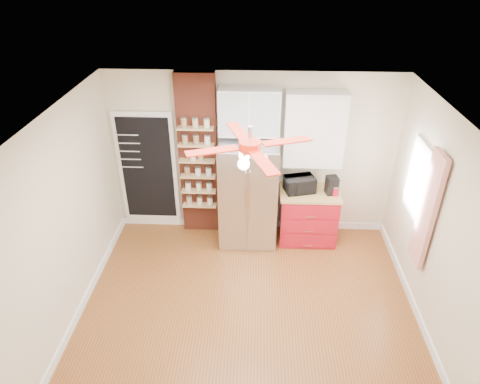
{
  "coord_description": "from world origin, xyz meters",
  "views": [
    {
      "loc": [
        0.08,
        -4.14,
        4.31
      ],
      "look_at": [
        -0.15,
        0.9,
        1.33
      ],
      "focal_mm": 32.0,
      "sensor_mm": 36.0,
      "label": 1
    }
  ],
  "objects_px": {
    "ceiling_fan": "(250,146)",
    "fridge": "(248,193)",
    "toaster_oven": "(299,184)",
    "canister_left": "(335,191)",
    "red_cabinet": "(308,215)",
    "coffee_maker": "(332,185)",
    "pantry_jar_oats": "(193,156)"
  },
  "relations": [
    {
      "from": "ceiling_fan",
      "to": "pantry_jar_oats",
      "type": "distance_m",
      "value": 2.21
    },
    {
      "from": "fridge",
      "to": "pantry_jar_oats",
      "type": "bearing_deg",
      "value": 171.45
    },
    {
      "from": "ceiling_fan",
      "to": "coffee_maker",
      "type": "distance_m",
      "value": 2.48
    },
    {
      "from": "red_cabinet",
      "to": "ceiling_fan",
      "type": "relative_size",
      "value": 0.67
    },
    {
      "from": "toaster_oven",
      "to": "red_cabinet",
      "type": "bearing_deg",
      "value": -19.42
    },
    {
      "from": "coffee_maker",
      "to": "ceiling_fan",
      "type": "bearing_deg",
      "value": -138.25
    },
    {
      "from": "ceiling_fan",
      "to": "coffee_maker",
      "type": "bearing_deg",
      "value": 53.07
    },
    {
      "from": "fridge",
      "to": "ceiling_fan",
      "type": "distance_m",
      "value": 2.25
    },
    {
      "from": "fridge",
      "to": "pantry_jar_oats",
      "type": "distance_m",
      "value": 1.04
    },
    {
      "from": "toaster_oven",
      "to": "pantry_jar_oats",
      "type": "relative_size",
      "value": 3.25
    },
    {
      "from": "fridge",
      "to": "red_cabinet",
      "type": "bearing_deg",
      "value": 2.95
    },
    {
      "from": "canister_left",
      "to": "pantry_jar_oats",
      "type": "bearing_deg",
      "value": 175.49
    },
    {
      "from": "pantry_jar_oats",
      "to": "coffee_maker",
      "type": "bearing_deg",
      "value": -2.97
    },
    {
      "from": "red_cabinet",
      "to": "coffee_maker",
      "type": "height_order",
      "value": "coffee_maker"
    },
    {
      "from": "red_cabinet",
      "to": "coffee_maker",
      "type": "distance_m",
      "value": 0.67
    },
    {
      "from": "fridge",
      "to": "pantry_jar_oats",
      "type": "relative_size",
      "value": 12.6
    },
    {
      "from": "red_cabinet",
      "to": "pantry_jar_oats",
      "type": "height_order",
      "value": "pantry_jar_oats"
    },
    {
      "from": "coffee_maker",
      "to": "canister_left",
      "type": "xyz_separation_m",
      "value": [
        0.05,
        -0.06,
        -0.07
      ]
    },
    {
      "from": "red_cabinet",
      "to": "ceiling_fan",
      "type": "height_order",
      "value": "ceiling_fan"
    },
    {
      "from": "red_cabinet",
      "to": "fridge",
      "type": "bearing_deg",
      "value": -177.05
    },
    {
      "from": "ceiling_fan",
      "to": "fridge",
      "type": "bearing_deg",
      "value": 91.76
    },
    {
      "from": "toaster_oven",
      "to": "canister_left",
      "type": "distance_m",
      "value": 0.56
    },
    {
      "from": "fridge",
      "to": "toaster_oven",
      "type": "distance_m",
      "value": 0.81
    },
    {
      "from": "toaster_oven",
      "to": "fridge",
      "type": "bearing_deg",
      "value": 168.05
    },
    {
      "from": "red_cabinet",
      "to": "canister_left",
      "type": "xyz_separation_m",
      "value": [
        0.37,
        -0.09,
        0.52
      ]
    },
    {
      "from": "toaster_oven",
      "to": "canister_left",
      "type": "xyz_separation_m",
      "value": [
        0.54,
        -0.1,
        -0.05
      ]
    },
    {
      "from": "toaster_oven",
      "to": "pantry_jar_oats",
      "type": "height_order",
      "value": "pantry_jar_oats"
    },
    {
      "from": "ceiling_fan",
      "to": "coffee_maker",
      "type": "height_order",
      "value": "ceiling_fan"
    },
    {
      "from": "fridge",
      "to": "toaster_oven",
      "type": "xyz_separation_m",
      "value": [
        0.8,
        0.06,
        0.15
      ]
    },
    {
      "from": "pantry_jar_oats",
      "to": "canister_left",
      "type": "bearing_deg",
      "value": -4.51
    },
    {
      "from": "fridge",
      "to": "pantry_jar_oats",
      "type": "height_order",
      "value": "fridge"
    },
    {
      "from": "red_cabinet",
      "to": "toaster_oven",
      "type": "distance_m",
      "value": 0.6
    }
  ]
}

